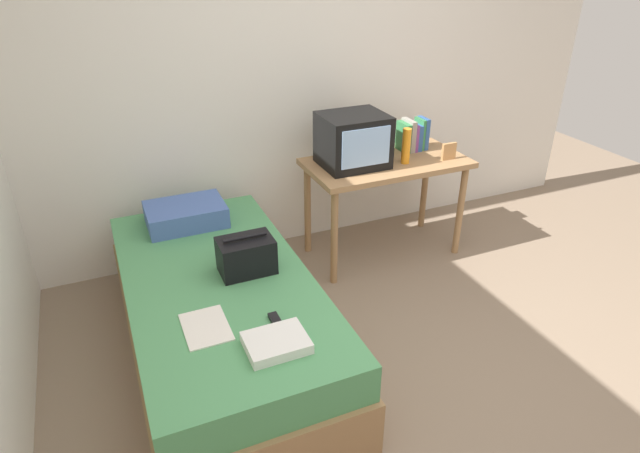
% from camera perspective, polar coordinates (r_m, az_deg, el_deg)
% --- Properties ---
extents(ground_plane, '(8.00, 8.00, 0.00)m').
position_cam_1_polar(ground_plane, '(3.05, 12.25, -17.50)').
color(ground_plane, '#84705B').
extents(wall_back, '(5.20, 0.10, 2.60)m').
position_cam_1_polar(wall_back, '(4.01, -2.65, 15.82)').
color(wall_back, silver).
rests_on(wall_back, ground).
extents(bed, '(1.00, 2.00, 0.52)m').
position_cam_1_polar(bed, '(3.16, -10.39, -9.34)').
color(bed, '#9E754C').
rests_on(bed, ground).
extents(desk, '(1.16, 0.60, 0.75)m').
position_cam_1_polar(desk, '(3.94, 7.00, 5.64)').
color(desk, '#9E754C').
rests_on(desk, ground).
extents(tv, '(0.44, 0.39, 0.36)m').
position_cam_1_polar(tv, '(3.75, 3.53, 9.12)').
color(tv, black).
rests_on(tv, desk).
extents(water_bottle, '(0.06, 0.06, 0.25)m').
position_cam_1_polar(water_bottle, '(3.84, 9.12, 8.42)').
color(water_bottle, orange).
rests_on(water_bottle, desk).
extents(book_row, '(0.20, 0.16, 0.23)m').
position_cam_1_polar(book_row, '(4.12, 9.78, 9.50)').
color(book_row, '#337F47').
rests_on(book_row, desk).
extents(picture_frame, '(0.11, 0.02, 0.12)m').
position_cam_1_polar(picture_frame, '(3.99, 13.51, 7.77)').
color(picture_frame, '#B27F4C').
rests_on(picture_frame, desk).
extents(pillow, '(0.49, 0.35, 0.14)m').
position_cam_1_polar(pillow, '(3.57, -14.04, 1.26)').
color(pillow, '#4766AD').
rests_on(pillow, bed).
extents(handbag, '(0.30, 0.20, 0.23)m').
position_cam_1_polar(handbag, '(2.98, -7.83, -3.06)').
color(handbag, black).
rests_on(handbag, bed).
extents(magazine, '(0.21, 0.29, 0.01)m').
position_cam_1_polar(magazine, '(2.66, -12.01, -10.39)').
color(magazine, white).
rests_on(magazine, bed).
extents(remote_dark, '(0.04, 0.16, 0.02)m').
position_cam_1_polar(remote_dark, '(2.62, -4.58, -10.16)').
color(remote_dark, black).
rests_on(remote_dark, bed).
extents(folded_towel, '(0.28, 0.22, 0.05)m').
position_cam_1_polar(folded_towel, '(2.49, -4.64, -12.19)').
color(folded_towel, white).
rests_on(folded_towel, bed).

